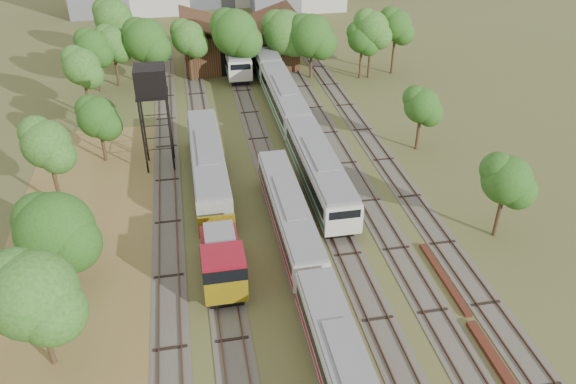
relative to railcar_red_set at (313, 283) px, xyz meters
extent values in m
plane|color=#475123|center=(2.00, -5.67, -1.78)|extent=(240.00, 240.00, 0.00)
cube|color=brown|center=(-16.00, 2.33, -1.76)|extent=(14.00, 60.00, 0.04)
cube|color=#4C473D|center=(-10.00, 19.33, -1.75)|extent=(2.60, 80.00, 0.06)
cube|color=#472D1E|center=(-10.72, 19.33, -1.66)|extent=(0.08, 80.00, 0.14)
cube|color=#472D1E|center=(-9.28, 19.33, -1.66)|extent=(0.08, 80.00, 0.14)
cube|color=#4C473D|center=(-6.00, 19.33, -1.75)|extent=(2.60, 80.00, 0.06)
cube|color=#472D1E|center=(-6.72, 19.33, -1.66)|extent=(0.08, 80.00, 0.14)
cube|color=#472D1E|center=(-5.28, 19.33, -1.66)|extent=(0.08, 80.00, 0.14)
cube|color=#4C473D|center=(0.00, 19.33, -1.75)|extent=(2.60, 80.00, 0.06)
cube|color=#472D1E|center=(-0.72, 19.33, -1.66)|extent=(0.08, 80.00, 0.14)
cube|color=#472D1E|center=(0.72, 19.33, -1.66)|extent=(0.08, 80.00, 0.14)
cube|color=#4C473D|center=(4.00, 19.33, -1.75)|extent=(2.60, 80.00, 0.06)
cube|color=#472D1E|center=(3.28, 19.33, -1.66)|extent=(0.08, 80.00, 0.14)
cube|color=#472D1E|center=(4.72, 19.33, -1.66)|extent=(0.08, 80.00, 0.14)
cube|color=#4C473D|center=(8.00, 19.33, -1.75)|extent=(2.60, 80.00, 0.06)
cube|color=#472D1E|center=(7.28, 19.33, -1.66)|extent=(0.08, 80.00, 0.14)
cube|color=#472D1E|center=(8.72, 19.33, -1.66)|extent=(0.08, 80.00, 0.14)
cube|color=#4C473D|center=(12.00, 19.33, -1.75)|extent=(2.60, 80.00, 0.06)
cube|color=#472D1E|center=(11.28, 19.33, -1.66)|extent=(0.08, 80.00, 0.14)
cube|color=#472D1E|center=(12.72, 19.33, -1.66)|extent=(0.08, 80.00, 0.14)
cube|color=beige|center=(0.00, -8.69, 0.11)|extent=(2.66, 17.00, 2.29)
cube|color=black|center=(0.00, -8.69, 0.38)|extent=(2.72, 15.64, 0.78)
cube|color=slate|center=(0.00, -8.69, 1.42)|extent=(2.45, 16.66, 0.33)
cube|color=black|center=(0.00, 8.81, -1.41)|extent=(2.02, 15.64, 0.73)
cube|color=beige|center=(0.00, 8.81, 0.11)|extent=(2.66, 17.00, 2.29)
cube|color=black|center=(0.00, 8.81, 0.38)|extent=(2.72, 15.64, 0.78)
cube|color=slate|center=(0.00, 8.81, 1.42)|extent=(2.45, 16.66, 0.33)
cube|color=maroon|center=(0.00, 8.81, -0.54)|extent=(2.72, 16.66, 0.41)
cube|color=black|center=(4.00, 14.83, -1.35)|extent=(2.33, 15.64, 0.85)
cube|color=beige|center=(4.00, 14.83, 0.39)|extent=(3.07, 17.00, 2.65)
cube|color=black|center=(4.00, 14.83, 0.71)|extent=(3.13, 15.64, 0.90)
cube|color=slate|center=(4.00, 14.83, 1.91)|extent=(2.82, 16.66, 0.38)
cube|color=#186235|center=(4.00, 14.83, -0.35)|extent=(3.13, 16.66, 0.48)
cube|color=beige|center=(4.00, 6.38, 0.26)|extent=(3.11, 0.25, 2.38)
cube|color=black|center=(4.00, 32.33, -1.35)|extent=(2.33, 15.64, 0.85)
cube|color=beige|center=(4.00, 32.33, 0.39)|extent=(3.07, 17.00, 2.65)
cube|color=black|center=(4.00, 32.33, 0.71)|extent=(3.13, 15.64, 0.90)
cube|color=slate|center=(4.00, 32.33, 1.91)|extent=(2.82, 16.66, 0.38)
cube|color=#186235|center=(4.00, 32.33, -0.35)|extent=(3.13, 16.66, 0.48)
cube|color=black|center=(4.00, 49.83, -1.35)|extent=(2.33, 15.64, 0.85)
cube|color=beige|center=(4.00, 49.83, 0.39)|extent=(3.07, 17.00, 2.65)
cube|color=black|center=(4.00, 49.83, 0.71)|extent=(3.13, 15.64, 0.90)
cube|color=slate|center=(4.00, 49.83, 1.91)|extent=(2.82, 16.66, 0.38)
cube|color=#186235|center=(4.00, 49.83, -0.35)|extent=(3.13, 16.66, 0.48)
cube|color=black|center=(0.00, 50.33, -1.34)|extent=(2.38, 14.72, 0.86)
cube|color=beige|center=(0.00, 50.33, 0.44)|extent=(3.13, 16.00, 2.70)
cube|color=black|center=(0.00, 50.33, 0.76)|extent=(3.19, 14.72, 0.92)
cube|color=slate|center=(0.00, 50.33, 1.98)|extent=(2.88, 15.68, 0.39)
cube|color=#186235|center=(0.00, 50.33, -0.32)|extent=(3.19, 15.68, 0.49)
cube|color=beige|center=(0.00, 42.38, 0.30)|extent=(3.17, 0.25, 2.43)
cube|color=black|center=(-6.00, 4.20, -1.28)|extent=(2.42, 7.20, 0.99)
cube|color=maroon|center=(-6.00, 5.00, 0.04)|extent=(2.75, 4.40, 1.65)
cube|color=maroon|center=(-6.00, 1.60, 0.70)|extent=(2.97, 2.86, 2.97)
cube|color=black|center=(-6.00, 1.60, 1.41)|extent=(3.02, 2.91, 0.99)
cube|color=gold|center=(-6.00, 0.25, -0.02)|extent=(2.97, 0.20, 1.98)
cube|color=gold|center=(-6.00, 8.15, -0.02)|extent=(2.97, 0.20, 1.98)
cube|color=slate|center=(-6.00, 4.20, 1.85)|extent=(2.20, 3.60, 0.22)
cube|color=black|center=(-6.00, 18.20, -1.36)|extent=(2.28, 16.56, 0.83)
cube|color=gray|center=(-6.00, 18.20, 0.35)|extent=(3.00, 18.00, 2.59)
cube|color=black|center=(-6.00, 18.20, 0.66)|extent=(3.06, 16.56, 0.88)
cube|color=slate|center=(-6.00, 18.20, 1.83)|extent=(2.76, 17.64, 0.37)
cylinder|color=black|center=(-11.80, 21.18, 2.02)|extent=(0.19, 0.19, 7.59)
cylinder|color=black|center=(-9.24, 21.18, 2.02)|extent=(0.19, 0.19, 7.59)
cylinder|color=black|center=(-11.80, 23.75, 2.02)|extent=(0.19, 0.19, 7.59)
cylinder|color=black|center=(-9.24, 23.75, 2.02)|extent=(0.19, 0.19, 7.59)
cube|color=black|center=(-10.52, 22.47, 5.91)|extent=(2.99, 2.99, 0.20)
cube|color=black|center=(-10.52, 22.47, 7.29)|extent=(2.85, 2.85, 2.56)
cube|color=#512417|center=(10.00, -9.09, -1.61)|extent=(0.66, 9.95, 0.33)
cube|color=#512417|center=(10.20, 0.61, -1.64)|extent=(0.51, 8.21, 0.27)
cube|color=#371D14|center=(1.00, 52.33, 0.97)|extent=(16.00, 11.00, 5.50)
cube|color=#371D14|center=(-3.00, 52.33, 4.32)|extent=(8.45, 11.55, 2.96)
cube|color=#371D14|center=(5.00, 52.33, 4.32)|extent=(8.45, 11.55, 2.96)
cube|color=black|center=(1.00, 46.88, 0.42)|extent=(6.40, 0.15, 4.12)
cylinder|color=#382616|center=(-17.16, -2.25, 0.44)|extent=(0.36, 0.36, 4.43)
sphere|color=#264B14|center=(-17.16, -2.25, 3.86)|extent=(5.27, 5.27, 5.27)
cylinder|color=#382616|center=(-17.33, 5.61, 0.05)|extent=(0.36, 0.36, 3.65)
sphere|color=#264B14|center=(-17.33, 5.61, 2.87)|extent=(5.54, 5.54, 5.54)
cylinder|color=#382616|center=(-19.35, 16.47, 0.68)|extent=(0.36, 0.36, 4.91)
sphere|color=#264B14|center=(-19.35, 16.47, 4.47)|extent=(4.15, 4.15, 4.15)
cylinder|color=#382616|center=(-16.14, 24.62, 0.13)|extent=(0.36, 0.36, 3.80)
sphere|color=#264B14|center=(-16.14, 24.62, 3.07)|extent=(4.08, 4.08, 4.08)
cylinder|color=#382616|center=(-18.80, 36.53, 0.63)|extent=(0.36, 0.36, 4.81)
sphere|color=#264B14|center=(-18.80, 36.53, 4.35)|extent=(4.23, 4.23, 4.23)
cylinder|color=#382616|center=(-18.40, 44.62, 0.52)|extent=(0.36, 0.36, 4.60)
sphere|color=#264B14|center=(-18.40, 44.62, 4.08)|extent=(4.39, 4.39, 4.39)
cylinder|color=#382616|center=(-16.72, 57.31, 0.69)|extent=(0.36, 0.36, 4.92)
sphere|color=#264B14|center=(-16.72, 57.31, 4.49)|extent=(5.52, 5.52, 5.52)
cylinder|color=#382616|center=(-16.13, 46.16, 0.52)|extent=(0.36, 0.36, 4.58)
sphere|color=#264B14|center=(-16.13, 46.16, 4.06)|extent=(4.35, 4.35, 4.35)
cylinder|color=#382616|center=(-11.82, 45.28, 0.66)|extent=(0.36, 0.36, 4.86)
sphere|color=#264B14|center=(-11.82, 45.28, 4.41)|extent=(5.63, 5.63, 5.63)
cylinder|color=#382616|center=(-6.32, 46.23, 0.56)|extent=(0.36, 0.36, 4.67)
sphere|color=#264B14|center=(-6.32, 46.23, 4.17)|extent=(4.49, 4.49, 4.49)
cylinder|color=#382616|center=(-0.26, 44.82, 0.85)|extent=(0.36, 0.36, 5.26)
sphere|color=#264B14|center=(-0.26, 44.82, 4.91)|extent=(6.11, 6.11, 6.11)
cylinder|color=#382616|center=(6.80, 46.84, 0.50)|extent=(0.36, 0.36, 4.55)
sphere|color=#264B14|center=(6.80, 46.84, 4.01)|extent=(6.07, 6.07, 6.07)
cylinder|color=#382616|center=(10.01, 44.41, 0.51)|extent=(0.36, 0.36, 4.57)
sphere|color=#264B14|center=(10.01, 44.41, 4.04)|extent=(5.84, 5.84, 5.84)
cylinder|color=#382616|center=(17.92, 42.88, 0.92)|extent=(0.36, 0.36, 5.38)
sphere|color=#264B14|center=(17.92, 42.88, 5.08)|extent=(4.56, 4.56, 4.56)
cylinder|color=#382616|center=(21.71, 43.91, 0.88)|extent=(0.36, 0.36, 5.32)
sphere|color=#264B14|center=(21.71, 43.91, 4.99)|extent=(4.28, 4.28, 4.28)
cylinder|color=#382616|center=(16.65, 5.03, 0.32)|extent=(0.36, 0.36, 4.20)
sphere|color=#264B14|center=(16.65, 5.03, 3.56)|extent=(3.94, 3.94, 3.94)
cylinder|color=#382616|center=(16.25, 21.05, 0.18)|extent=(0.36, 0.36, 3.92)
sphere|color=#264B14|center=(16.25, 21.05, 3.21)|extent=(3.67, 3.67, 3.67)
cylinder|color=#382616|center=(16.68, 42.90, 0.41)|extent=(0.36, 0.36, 4.37)
sphere|color=#264B14|center=(16.68, 42.90, 3.79)|extent=(3.94, 3.94, 3.94)
camera|label=1|loc=(-7.35, -28.88, 25.84)|focal=35.00mm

